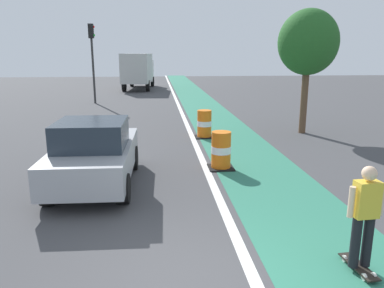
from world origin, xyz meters
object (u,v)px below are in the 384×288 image
(parked_sedan_nearest, at_px, (94,154))
(delivery_truck_down_block, at_px, (138,69))
(traffic_light_corner, at_px, (92,49))
(street_tree_sidewalk, at_px, (308,43))
(traffic_barrel_front, at_px, (221,151))
(traffic_barrel_mid, at_px, (204,124))
(skateboarder_on_lane, at_px, (364,216))

(parked_sedan_nearest, height_order, delivery_truck_down_block, delivery_truck_down_block)
(traffic_light_corner, distance_m, street_tree_sidewalk, 14.67)
(parked_sedan_nearest, height_order, traffic_barrel_front, parked_sedan_nearest)
(traffic_barrel_mid, height_order, traffic_light_corner, traffic_light_corner)
(traffic_barrel_front, relative_size, traffic_barrel_mid, 1.00)
(traffic_barrel_front, xyz_separation_m, traffic_barrel_mid, (0.04, 4.14, 0.00))
(delivery_truck_down_block, height_order, street_tree_sidewalk, street_tree_sidewalk)
(delivery_truck_down_block, distance_m, street_tree_sidewalk, 21.99)
(delivery_truck_down_block, bearing_deg, parked_sedan_nearest, -89.90)
(skateboarder_on_lane, height_order, parked_sedan_nearest, parked_sedan_nearest)
(traffic_barrel_mid, xyz_separation_m, delivery_truck_down_block, (-3.49, 21.01, 1.31))
(traffic_light_corner, bearing_deg, skateboarder_on_lane, -70.84)
(traffic_barrel_front, distance_m, traffic_light_corner, 16.58)
(traffic_light_corner, bearing_deg, traffic_barrel_front, -68.68)
(skateboarder_on_lane, bearing_deg, traffic_light_corner, 109.16)
(skateboarder_on_lane, relative_size, traffic_barrel_front, 1.55)
(traffic_barrel_mid, height_order, delivery_truck_down_block, delivery_truck_down_block)
(street_tree_sidewalk, bearing_deg, parked_sedan_nearest, -142.99)
(traffic_barrel_mid, distance_m, delivery_truck_down_block, 21.34)
(traffic_barrel_front, bearing_deg, skateboarder_on_lane, -77.17)
(skateboarder_on_lane, height_order, traffic_barrel_front, skateboarder_on_lane)
(skateboarder_on_lane, height_order, traffic_light_corner, traffic_light_corner)
(skateboarder_on_lane, relative_size, delivery_truck_down_block, 0.22)
(skateboarder_on_lane, bearing_deg, traffic_barrel_mid, 97.14)
(traffic_barrel_front, relative_size, street_tree_sidewalk, 0.22)
(traffic_barrel_front, relative_size, traffic_light_corner, 0.21)
(skateboarder_on_lane, distance_m, traffic_barrel_mid, 9.66)
(parked_sedan_nearest, bearing_deg, delivery_truck_down_block, 90.10)
(skateboarder_on_lane, distance_m, delivery_truck_down_block, 30.96)
(traffic_light_corner, bearing_deg, delivery_truck_down_block, 76.02)
(traffic_barrel_mid, distance_m, traffic_light_corner, 12.90)
(parked_sedan_nearest, relative_size, street_tree_sidewalk, 0.83)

